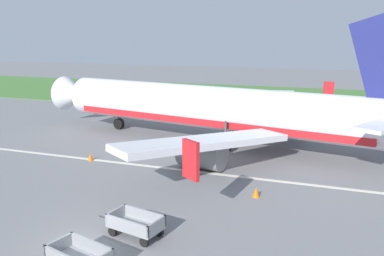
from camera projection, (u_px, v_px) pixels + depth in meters
name	position (u px, v px, depth m)	size (l,w,h in m)	color
ground_plane	(85.00, 247.00, 17.84)	(220.00, 220.00, 0.00)	slate
grass_strip	(266.00, 97.00, 62.22)	(220.00, 28.00, 0.06)	#477A38
apron_stripe	(179.00, 170.00, 28.23)	(120.00, 0.36, 0.01)	silver
airplane	(222.00, 110.00, 34.36)	(37.51, 30.29, 11.34)	silver
baggage_cart_second_in_row	(135.00, 224.00, 18.69)	(3.63, 1.88, 1.07)	gray
traffic_cone_near_plane	(90.00, 157.00, 30.29)	(0.44, 0.44, 0.57)	orange
traffic_cone_mid_apron	(256.00, 192.00, 23.35)	(0.45, 0.45, 0.59)	orange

